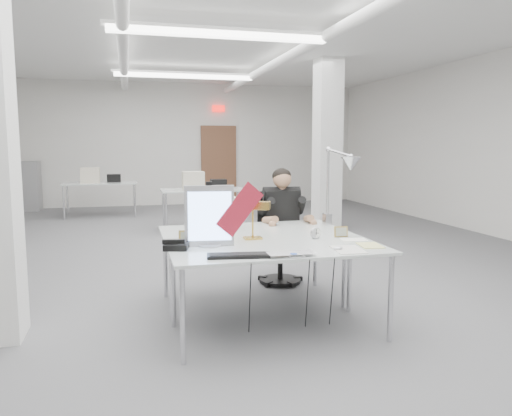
% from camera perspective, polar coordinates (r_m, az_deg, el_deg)
% --- Properties ---
extents(room_shell, '(10.04, 14.04, 3.24)m').
position_cam_1_polar(room_shell, '(6.65, -3.82, 8.04)').
color(room_shell, '#555558').
rests_on(room_shell, ground).
extents(desk_main, '(1.80, 0.90, 0.02)m').
position_cam_1_polar(desk_main, '(4.18, 2.51, -4.67)').
color(desk_main, silver).
rests_on(desk_main, room_shell).
extents(desk_second, '(1.80, 0.90, 0.02)m').
position_cam_1_polar(desk_second, '(5.03, -0.48, -2.61)').
color(desk_second, silver).
rests_on(desk_second, room_shell).
extents(bg_desk_a, '(1.60, 0.80, 0.02)m').
position_cam_1_polar(bg_desk_a, '(9.55, -5.99, 2.07)').
color(bg_desk_a, silver).
rests_on(bg_desk_a, room_shell).
extents(bg_desk_b, '(1.60, 0.80, 0.02)m').
position_cam_1_polar(bg_desk_b, '(11.65, -17.40, 2.71)').
color(bg_desk_b, silver).
rests_on(bg_desk_b, room_shell).
extents(filing_cabinet, '(0.45, 0.55, 1.20)m').
position_cam_1_polar(filing_cabinet, '(13.30, -24.40, 2.31)').
color(filing_cabinet, gray).
rests_on(filing_cabinet, room_shell).
extents(office_chair, '(0.53, 0.53, 0.99)m').
position_cam_1_polar(office_chair, '(5.78, 2.80, -3.83)').
color(office_chair, black).
rests_on(office_chair, room_shell).
extents(seated_person, '(0.55, 0.65, 0.90)m').
position_cam_1_polar(seated_person, '(5.67, 2.98, 0.12)').
color(seated_person, black).
rests_on(seated_person, office_chair).
extents(monitor, '(0.42, 0.09, 0.51)m').
position_cam_1_polar(monitor, '(4.20, -5.36, -0.90)').
color(monitor, '#A6A6AA').
rests_on(monitor, desk_main).
extents(pennant, '(0.43, 0.09, 0.47)m').
position_cam_1_polar(pennant, '(4.20, -1.83, -0.15)').
color(pennant, maroon).
rests_on(pennant, monitor).
extents(keyboard, '(0.49, 0.23, 0.02)m').
position_cam_1_polar(keyboard, '(3.81, -2.04, -5.46)').
color(keyboard, black).
rests_on(keyboard, desk_main).
extents(laptop, '(0.38, 0.24, 0.03)m').
position_cam_1_polar(laptop, '(3.80, 4.33, -5.47)').
color(laptop, silver).
rests_on(laptop, desk_main).
extents(mouse, '(0.09, 0.08, 0.03)m').
position_cam_1_polar(mouse, '(4.11, 9.35, -4.55)').
color(mouse, silver).
rests_on(mouse, desk_main).
extents(bankers_lamp, '(0.32, 0.23, 0.33)m').
position_cam_1_polar(bankers_lamp, '(4.50, -0.38, -1.48)').
color(bankers_lamp, gold).
rests_on(bankers_lamp, desk_main).
extents(desk_phone, '(0.23, 0.22, 0.05)m').
position_cam_1_polar(desk_phone, '(4.13, -9.10, -4.37)').
color(desk_phone, black).
rests_on(desk_phone, desk_main).
extents(picture_frame_left, '(0.15, 0.07, 0.12)m').
position_cam_1_polar(picture_frame_left, '(4.35, -7.87, -3.30)').
color(picture_frame_left, '#A38A46').
rests_on(picture_frame_left, desk_main).
extents(picture_frame_right, '(0.13, 0.05, 0.10)m').
position_cam_1_polar(picture_frame_right, '(4.68, 9.67, -2.68)').
color(picture_frame_right, '#A68947').
rests_on(picture_frame_right, desk_main).
extents(desk_clock, '(0.11, 0.07, 0.11)m').
position_cam_1_polar(desk_clock, '(4.57, 6.82, -2.87)').
color(desk_clock, '#A4A4A8').
rests_on(desk_clock, desk_main).
extents(paper_stack_a, '(0.26, 0.35, 0.01)m').
position_cam_1_polar(paper_stack_a, '(4.13, 10.49, -4.70)').
color(paper_stack_a, silver).
rests_on(paper_stack_a, desk_main).
extents(paper_stack_b, '(0.21, 0.27, 0.01)m').
position_cam_1_polar(paper_stack_b, '(4.33, 12.92, -4.18)').
color(paper_stack_b, '#D3D07E').
rests_on(paper_stack_b, desk_main).
extents(paper_stack_c, '(0.24, 0.19, 0.01)m').
position_cam_1_polar(paper_stack_c, '(4.55, 11.12, -3.59)').
color(paper_stack_c, white).
rests_on(paper_stack_c, desk_main).
extents(beige_monitor, '(0.37, 0.35, 0.33)m').
position_cam_1_polar(beige_monitor, '(5.04, -4.48, -0.55)').
color(beige_monitor, beige).
rests_on(beige_monitor, desk_second).
extents(architect_lamp, '(0.34, 0.76, 0.95)m').
position_cam_1_polar(architect_lamp, '(5.09, 9.30, 2.94)').
color(architect_lamp, silver).
rests_on(architect_lamp, desk_second).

